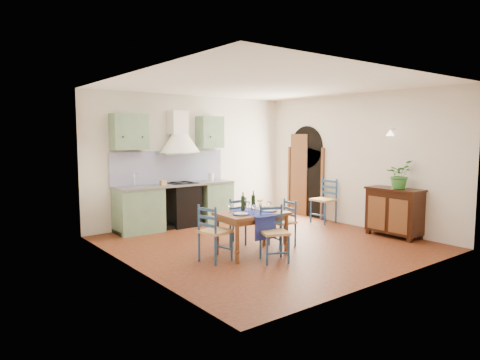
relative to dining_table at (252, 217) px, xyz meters
name	(u,v)px	position (x,y,z in m)	size (l,w,h in m)	color
floor	(266,243)	(0.66, 0.42, -0.61)	(5.00, 5.00, 0.00)	#3F190D
back_wall	(179,177)	(0.19, 2.71, 0.44)	(5.00, 0.96, 2.80)	beige
right_wall	(344,163)	(3.15, 0.69, 0.72)	(0.26, 5.00, 2.80)	beige
left_wall	(133,173)	(-1.84, 0.42, 0.79)	(0.04, 5.00, 2.80)	beige
ceiling	(267,85)	(0.66, 0.42, 2.19)	(5.00, 5.00, 0.01)	white
dining_table	(252,217)	(0.00, 0.00, 0.00)	(1.13, 0.86, 1.01)	brown
chair_near	(274,233)	(0.04, -0.49, -0.17)	(0.52, 0.52, 0.85)	navy
chair_far	(233,221)	(0.08, 0.63, -0.17)	(0.42, 0.42, 0.86)	navy
chair_left	(214,232)	(-0.72, 0.04, -0.16)	(0.49, 0.49, 0.89)	navy
chair_right	(284,222)	(0.78, 0.08, -0.20)	(0.42, 0.42, 0.81)	navy
chair_spare	(325,200)	(2.89, 1.00, -0.11)	(0.48, 0.48, 0.97)	navy
sideboard	(394,210)	(2.92, -0.71, -0.11)	(0.50, 1.05, 0.94)	black
potted_plant	(399,175)	(2.89, -0.80, 0.59)	(0.48, 0.42, 0.53)	#2E722A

